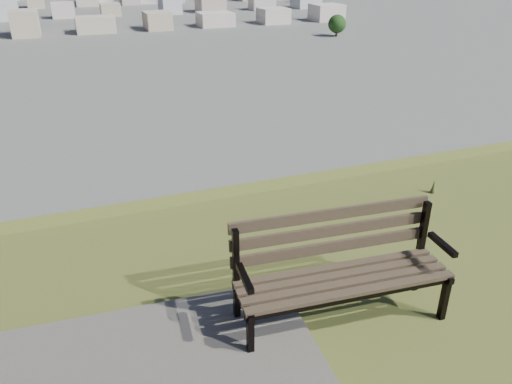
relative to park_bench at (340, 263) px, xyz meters
name	(u,v)px	position (x,y,z in m)	size (l,w,h in m)	color
park_bench	(340,263)	(0.00, 0.00, 0.00)	(1.79, 0.70, 0.92)	#493C2A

